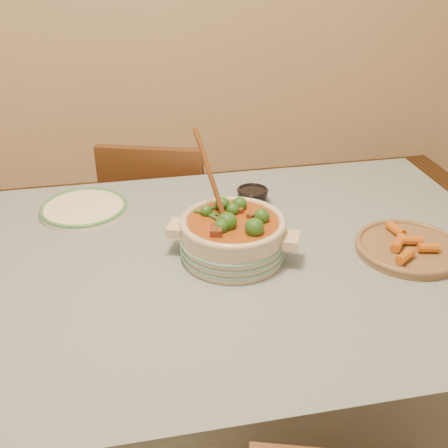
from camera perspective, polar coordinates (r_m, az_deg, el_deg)
name	(u,v)px	position (r m, az deg, el deg)	size (l,w,h in m)	color
dining_table	(205,289)	(1.51, -1.91, -6.65)	(1.68, 1.08, 0.76)	brown
stew_casserole	(233,234)	(1.44, 0.87, -1.00)	(0.35, 0.35, 0.32)	beige
white_plate	(84,208)	(1.74, -14.06, 1.56)	(0.27, 0.27, 0.02)	white
condiment_bowl	(252,196)	(1.73, 2.90, 2.90)	(0.12, 0.12, 0.05)	black
fried_plate	(409,246)	(1.56, 18.27, -2.15)	(0.30, 0.30, 0.05)	#816347
chair_far	(160,224)	(2.24, -6.51, 0.05)	(0.49, 0.49, 0.83)	brown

